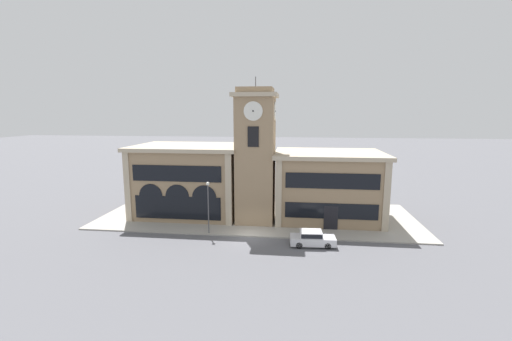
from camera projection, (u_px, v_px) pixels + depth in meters
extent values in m
plane|color=#56565B|center=(249.00, 237.00, 35.38)|extent=(300.00, 300.00, 0.00)
cube|color=#A39E93|center=(258.00, 216.00, 42.48)|extent=(38.04, 14.53, 0.15)
cube|color=#937A5B|center=(256.00, 161.00, 39.35)|extent=(4.28, 4.28, 14.43)
cube|color=tan|center=(256.00, 95.00, 38.12)|extent=(4.98, 4.98, 0.45)
cube|color=#937A5B|center=(256.00, 90.00, 38.03)|extent=(3.94, 3.94, 0.60)
cylinder|color=#4C4C51|center=(256.00, 82.00, 37.88)|extent=(0.10, 0.10, 1.20)
cylinder|color=silver|center=(253.00, 111.00, 36.26)|extent=(2.04, 0.10, 2.04)
cylinder|color=black|center=(253.00, 111.00, 36.20)|extent=(0.16, 0.04, 0.16)
cylinder|color=silver|center=(275.00, 111.00, 38.15)|extent=(0.10, 2.04, 2.04)
cylinder|color=black|center=(276.00, 111.00, 38.14)|extent=(0.04, 0.16, 0.16)
cube|color=black|center=(253.00, 137.00, 36.72)|extent=(1.20, 0.10, 2.20)
cube|color=#937A5B|center=(190.00, 181.00, 43.39)|extent=(12.58, 9.39, 8.31)
cube|color=tan|center=(189.00, 147.00, 42.66)|extent=(13.28, 10.09, 0.45)
cube|color=tan|center=(127.00, 188.00, 39.43)|extent=(0.70, 0.16, 8.31)
cube|color=tan|center=(228.00, 191.00, 38.03)|extent=(0.70, 0.16, 8.31)
cube|color=black|center=(176.00, 174.00, 38.45)|extent=(10.32, 0.10, 1.83)
cube|color=black|center=(178.00, 208.00, 39.11)|extent=(10.07, 0.10, 2.66)
cylinder|color=black|center=(151.00, 196.00, 39.25)|extent=(2.77, 0.06, 2.77)
cylinder|color=black|center=(177.00, 197.00, 38.88)|extent=(2.77, 0.06, 2.77)
cylinder|color=black|center=(204.00, 197.00, 38.51)|extent=(2.77, 0.06, 2.77)
cube|color=#937A5B|center=(328.00, 187.00, 41.41)|extent=(12.15, 9.39, 7.67)
cube|color=tan|center=(329.00, 154.00, 40.74)|extent=(12.85, 10.09, 0.45)
cube|color=tan|center=(278.00, 195.00, 37.43)|extent=(0.70, 0.16, 7.67)
cube|color=tan|center=(387.00, 198.00, 36.08)|extent=(0.70, 0.16, 7.67)
cube|color=black|center=(332.00, 181.00, 36.49)|extent=(9.96, 0.10, 1.69)
cube|color=black|center=(331.00, 218.00, 37.17)|extent=(1.50, 0.12, 2.76)
cube|color=black|center=(331.00, 211.00, 37.04)|extent=(9.96, 0.10, 1.72)
cube|color=silver|center=(313.00, 240.00, 33.12)|extent=(4.44, 2.14, 0.75)
cube|color=silver|center=(311.00, 234.00, 33.02)|extent=(2.18, 1.82, 0.54)
cube|color=black|center=(311.00, 234.00, 33.02)|extent=(2.10, 1.85, 0.40)
cylinder|color=black|center=(325.00, 240.00, 33.90)|extent=(0.64, 0.26, 0.62)
cylinder|color=black|center=(328.00, 246.00, 32.25)|extent=(0.64, 0.26, 0.62)
cylinder|color=black|center=(298.00, 239.00, 34.06)|extent=(0.64, 0.26, 0.62)
cylinder|color=black|center=(299.00, 245.00, 32.41)|extent=(0.64, 0.26, 0.62)
cylinder|color=#4C4C51|center=(208.00, 209.00, 35.80)|extent=(0.12, 0.12, 5.15)
sphere|color=silver|center=(208.00, 184.00, 35.34)|extent=(0.36, 0.36, 0.36)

